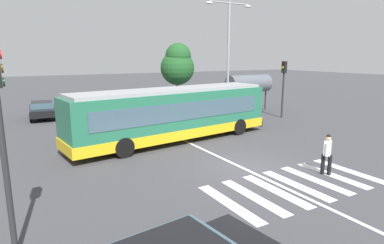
{
  "coord_description": "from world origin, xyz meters",
  "views": [
    {
      "loc": [
        -8.91,
        -10.53,
        4.83
      ],
      "look_at": [
        -0.34,
        4.43,
        1.3
      ],
      "focal_mm": 30.03,
      "sensor_mm": 36.0,
      "label": 1
    }
  ],
  "objects_px": {
    "traffic_light_near_corner": "(0,122)",
    "parked_car_champagne": "(80,107)",
    "parked_car_black": "(42,109)",
    "parked_car_teal": "(167,100)",
    "parked_car_charcoal": "(143,103)",
    "twin_arm_street_lamp": "(228,48)",
    "parked_car_silver": "(193,98)",
    "background_tree_right": "(178,65)",
    "city_transit_bus": "(174,114)",
    "bus_stop_shelter": "(249,84)",
    "traffic_light_far_corner": "(284,80)",
    "parked_car_red": "(112,104)",
    "pedestrian_crossing_street": "(327,152)"
  },
  "relations": [
    {
      "from": "pedestrian_crossing_street",
      "to": "parked_car_black",
      "type": "distance_m",
      "value": 21.39
    },
    {
      "from": "city_transit_bus",
      "to": "parked_car_charcoal",
      "type": "height_order",
      "value": "city_transit_bus"
    },
    {
      "from": "parked_car_champagne",
      "to": "bus_stop_shelter",
      "type": "relative_size",
      "value": 1.1
    },
    {
      "from": "parked_car_teal",
      "to": "parked_car_charcoal",
      "type": "bearing_deg",
      "value": -169.85
    },
    {
      "from": "city_transit_bus",
      "to": "traffic_light_far_corner",
      "type": "bearing_deg",
      "value": 11.63
    },
    {
      "from": "background_tree_right",
      "to": "bus_stop_shelter",
      "type": "bearing_deg",
      "value": -80.72
    },
    {
      "from": "parked_car_teal",
      "to": "background_tree_right",
      "type": "bearing_deg",
      "value": 52.76
    },
    {
      "from": "parked_car_black",
      "to": "background_tree_right",
      "type": "distance_m",
      "value": 15.62
    },
    {
      "from": "traffic_light_near_corner",
      "to": "parked_car_champagne",
      "type": "bearing_deg",
      "value": 74.55
    },
    {
      "from": "pedestrian_crossing_street",
      "to": "background_tree_right",
      "type": "bearing_deg",
      "value": 77.03
    },
    {
      "from": "parked_car_charcoal",
      "to": "traffic_light_far_corner",
      "type": "relative_size",
      "value": 1.02
    },
    {
      "from": "parked_car_teal",
      "to": "parked_car_silver",
      "type": "bearing_deg",
      "value": -3.25
    },
    {
      "from": "parked_car_charcoal",
      "to": "parked_car_silver",
      "type": "xyz_separation_m",
      "value": [
        5.45,
        0.31,
        0.0
      ]
    },
    {
      "from": "traffic_light_far_corner",
      "to": "bus_stop_shelter",
      "type": "height_order",
      "value": "traffic_light_far_corner"
    },
    {
      "from": "parked_car_black",
      "to": "background_tree_right",
      "type": "relative_size",
      "value": 0.73
    },
    {
      "from": "parked_car_black",
      "to": "parked_car_champagne",
      "type": "bearing_deg",
      "value": -11.66
    },
    {
      "from": "parked_car_charcoal",
      "to": "traffic_light_near_corner",
      "type": "bearing_deg",
      "value": -119.53
    },
    {
      "from": "city_transit_bus",
      "to": "background_tree_right",
      "type": "xyz_separation_m",
      "value": [
        8.62,
        16.14,
        2.36
      ]
    },
    {
      "from": "parked_car_silver",
      "to": "bus_stop_shelter",
      "type": "distance_m",
      "value": 6.07
    },
    {
      "from": "city_transit_bus",
      "to": "parked_car_charcoal",
      "type": "relative_size",
      "value": 2.78
    },
    {
      "from": "parked_car_charcoal",
      "to": "twin_arm_street_lamp",
      "type": "distance_m",
      "value": 9.21
    },
    {
      "from": "pedestrian_crossing_street",
      "to": "parked_car_champagne",
      "type": "xyz_separation_m",
      "value": [
        -6.19,
        18.84,
        -0.2
      ]
    },
    {
      "from": "pedestrian_crossing_street",
      "to": "parked_car_silver",
      "type": "relative_size",
      "value": 0.38
    },
    {
      "from": "pedestrian_crossing_street",
      "to": "parked_car_teal",
      "type": "xyz_separation_m",
      "value": [
        1.84,
        19.25,
        -0.2
      ]
    },
    {
      "from": "traffic_light_far_corner",
      "to": "parked_car_black",
      "type": "bearing_deg",
      "value": 151.27
    },
    {
      "from": "parked_car_charcoal",
      "to": "parked_car_teal",
      "type": "xyz_separation_m",
      "value": [
        2.61,
        0.47,
        0.0
      ]
    },
    {
      "from": "parked_car_black",
      "to": "parked_car_red",
      "type": "distance_m",
      "value": 5.48
    },
    {
      "from": "traffic_light_near_corner",
      "to": "parked_car_red",
      "type": "bearing_deg",
      "value": 67.41
    },
    {
      "from": "bus_stop_shelter",
      "to": "parked_car_silver",
      "type": "bearing_deg",
      "value": 116.13
    },
    {
      "from": "pedestrian_crossing_street",
      "to": "background_tree_right",
      "type": "xyz_separation_m",
      "value": [
        5.56,
        24.15,
        2.98
      ]
    },
    {
      "from": "bus_stop_shelter",
      "to": "parked_car_black",
      "type": "bearing_deg",
      "value": 161.03
    },
    {
      "from": "parked_car_silver",
      "to": "twin_arm_street_lamp",
      "type": "xyz_separation_m",
      "value": [
        -0.72,
        -6.65,
        4.71
      ]
    },
    {
      "from": "parked_car_charcoal",
      "to": "background_tree_right",
      "type": "height_order",
      "value": "background_tree_right"
    },
    {
      "from": "parked_car_red",
      "to": "parked_car_charcoal",
      "type": "bearing_deg",
      "value": -4.1
    },
    {
      "from": "parked_car_champagne",
      "to": "traffic_light_near_corner",
      "type": "xyz_separation_m",
      "value": [
        -5.19,
        -18.77,
        2.6
      ]
    },
    {
      "from": "parked_car_charcoal",
      "to": "parked_car_silver",
      "type": "height_order",
      "value": "same"
    },
    {
      "from": "parked_car_teal",
      "to": "bus_stop_shelter",
      "type": "height_order",
      "value": "bus_stop_shelter"
    },
    {
      "from": "parked_car_black",
      "to": "parked_car_teal",
      "type": "distance_m",
      "value": 10.81
    },
    {
      "from": "parked_car_silver",
      "to": "background_tree_right",
      "type": "relative_size",
      "value": 0.72
    },
    {
      "from": "parked_car_silver",
      "to": "background_tree_right",
      "type": "bearing_deg",
      "value": 80.05
    },
    {
      "from": "parked_car_champagne",
      "to": "twin_arm_street_lamp",
      "type": "bearing_deg",
      "value": -32.29
    },
    {
      "from": "parked_car_champagne",
      "to": "parked_car_red",
      "type": "height_order",
      "value": "same"
    },
    {
      "from": "parked_car_silver",
      "to": "bus_stop_shelter",
      "type": "bearing_deg",
      "value": -63.87
    },
    {
      "from": "pedestrian_crossing_street",
      "to": "background_tree_right",
      "type": "distance_m",
      "value": 24.96
    },
    {
      "from": "parked_car_silver",
      "to": "twin_arm_street_lamp",
      "type": "relative_size",
      "value": 0.51
    },
    {
      "from": "traffic_light_near_corner",
      "to": "twin_arm_street_lamp",
      "type": "xyz_separation_m",
      "value": [
        15.33,
        12.36,
        2.11
      ]
    },
    {
      "from": "parked_car_silver",
      "to": "parked_car_champagne",
      "type": "bearing_deg",
      "value": -178.71
    },
    {
      "from": "parked_car_teal",
      "to": "city_transit_bus",
      "type": "bearing_deg",
      "value": -113.52
    },
    {
      "from": "traffic_light_near_corner",
      "to": "background_tree_right",
      "type": "distance_m",
      "value": 29.45
    },
    {
      "from": "parked_car_red",
      "to": "parked_car_teal",
      "type": "relative_size",
      "value": 0.98
    }
  ]
}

